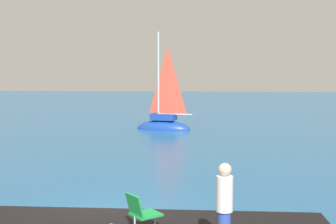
{
  "coord_description": "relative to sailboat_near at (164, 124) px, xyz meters",
  "views": [
    {
      "loc": [
        2.62,
        -10.82,
        3.83
      ],
      "look_at": [
        -0.03,
        14.77,
        1.55
      ],
      "focal_mm": 47.39,
      "sensor_mm": 36.0,
      "label": 1
    }
  ],
  "objects": [
    {
      "name": "sailboat_near",
      "position": [
        0.0,
        0.0,
        0.0
      ],
      "size": [
        3.97,
        2.07,
        7.21
      ],
      "rotation": [
        0.0,
        0.0,
        2.93
      ],
      "color": "#193D99",
      "rests_on": "ground"
    },
    {
      "name": "ground_plane",
      "position": [
        0.73,
        -18.71,
        -0.39
      ],
      "size": [
        160.0,
        160.0,
        0.0
      ],
      "primitive_type": "plane",
      "color": "#236093"
    },
    {
      "name": "beach_chair",
      "position": [
        1.97,
        -21.24,
        0.77
      ],
      "size": [
        0.76,
        0.75,
        0.8
      ],
      "rotation": [
        0.0,
        0.0,
        0.72
      ],
      "color": "green",
      "rests_on": "shore_ledge"
    },
    {
      "name": "person_standing",
      "position": [
        3.55,
        -22.23,
        1.19
      ],
      "size": [
        0.28,
        0.28,
        1.62
      ],
      "rotation": [
        0.0,
        0.0,
        0.04
      ],
      "color": "#334CB2",
      "rests_on": "shore_ledge"
    }
  ]
}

